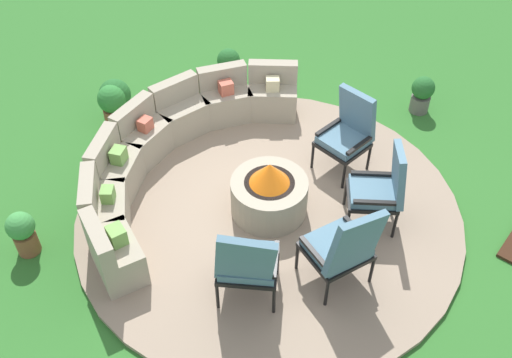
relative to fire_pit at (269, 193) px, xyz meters
name	(u,v)px	position (x,y,z in m)	size (l,w,h in m)	color
ground_plane	(269,213)	(0.00, 0.00, -0.35)	(24.00, 24.00, 0.00)	#2D6B28
patio_circle	(269,211)	(0.00, 0.00, -0.32)	(4.63, 4.63, 0.06)	gray
fire_pit	(269,193)	(0.00, 0.00, 0.00)	(0.91, 0.91, 0.74)	#9E937F
curved_stone_bench	(170,148)	(-0.19, 1.45, 0.02)	(3.96, 1.82, 0.77)	#9E937F
lounge_chair_front_left	(247,263)	(-1.13, -0.60, 0.29)	(0.80, 0.85, 1.15)	black
lounge_chair_front_right	(343,247)	(-0.36, -1.23, 0.28)	(0.80, 0.79, 1.17)	black
lounge_chair_back_left	(382,187)	(0.66, -1.09, 0.27)	(0.75, 0.80, 1.10)	black
lounge_chair_back_right	(348,131)	(1.24, -0.27, 0.28)	(0.64, 0.62, 1.11)	black
potted_plant_0	(23,232)	(-2.18, 1.76, -0.02)	(0.32, 0.32, 0.58)	brown
potted_plant_1	(229,63)	(1.83, 2.22, -0.05)	(0.35, 0.35, 0.53)	#605B56
potted_plant_2	(116,98)	(0.12, 2.84, -0.01)	(0.45, 0.45, 0.62)	#A89E8E
potted_plant_3	(113,103)	(0.00, 2.77, 0.00)	(0.39, 0.39, 0.62)	brown
potted_plant_4	(422,93)	(2.98, -0.44, -0.04)	(0.33, 0.33, 0.56)	#605B56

